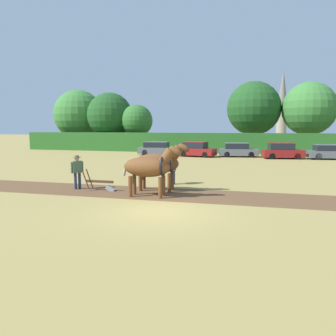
% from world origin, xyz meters
% --- Properties ---
extents(ground_plane, '(240.00, 240.00, 0.00)m').
position_xyz_m(ground_plane, '(0.00, 0.00, 0.00)').
color(ground_plane, '#998447').
extents(plowed_furrow_strip, '(27.87, 3.93, 0.01)m').
position_xyz_m(plowed_furrow_strip, '(-5.54, 2.96, 0.00)').
color(plowed_furrow_strip, brown).
rests_on(plowed_furrow_strip, ground).
extents(hedgerow, '(57.62, 1.77, 2.46)m').
position_xyz_m(hedgerow, '(0.00, 29.21, 1.23)').
color(hedgerow, '#286023').
rests_on(hedgerow, ground).
extents(tree_far_left, '(7.59, 7.59, 8.92)m').
position_xyz_m(tree_far_left, '(-24.19, 34.08, 5.12)').
color(tree_far_left, '#423323').
rests_on(tree_far_left, ground).
extents(tree_left, '(6.58, 6.58, 8.17)m').
position_xyz_m(tree_left, '(-18.14, 32.63, 4.88)').
color(tree_left, '#4C3823').
rests_on(tree_left, ground).
extents(tree_center_left, '(4.53, 4.53, 6.36)m').
position_xyz_m(tree_center_left, '(-13.85, 32.36, 4.08)').
color(tree_center_left, brown).
rests_on(tree_center_left, ground).
extents(tree_center, '(7.14, 7.14, 9.24)m').
position_xyz_m(tree_center, '(2.09, 34.59, 5.66)').
color(tree_center, brown).
rests_on(tree_center, ground).
extents(tree_center_right, '(6.73, 6.73, 8.86)m').
position_xyz_m(tree_center_right, '(8.92, 34.13, 5.48)').
color(tree_center_right, '#423323').
rests_on(tree_center_right, ground).
extents(church_spire, '(2.36, 2.36, 15.32)m').
position_xyz_m(church_spire, '(6.97, 63.64, 8.02)').
color(church_spire, gray).
rests_on(church_spire, ground).
extents(draft_horse_lead_left, '(2.81, 1.02, 2.35)m').
position_xyz_m(draft_horse_lead_left, '(-1.24, 2.37, 1.34)').
color(draft_horse_lead_left, brown).
rests_on(draft_horse_lead_left, ground).
extents(draft_horse_lead_right, '(2.92, 1.09, 2.39)m').
position_xyz_m(draft_horse_lead_right, '(-1.29, 3.83, 1.35)').
color(draft_horse_lead_right, brown).
rests_on(draft_horse_lead_right, ground).
extents(plow, '(1.67, 0.47, 1.13)m').
position_xyz_m(plow, '(-3.94, 3.01, 0.32)').
color(plow, '#4C331E').
rests_on(plow, ground).
extents(farmer_at_plow, '(0.44, 0.56, 1.70)m').
position_xyz_m(farmer_at_plow, '(-5.33, 3.07, 1.00)').
color(farmer_at_plow, '#28334C').
rests_on(farmer_at_plow, ground).
extents(farmer_beside_team, '(0.40, 0.59, 1.60)m').
position_xyz_m(farmer_beside_team, '(-1.07, 5.80, 0.92)').
color(farmer_beside_team, '#28334C').
rests_on(farmer_beside_team, ground).
extents(parked_car_far_left, '(4.60, 2.12, 1.52)m').
position_xyz_m(parked_car_far_left, '(-8.01, 24.17, 0.73)').
color(parked_car_far_left, '#565B66').
rests_on(parked_car_far_left, ground).
extents(parked_car_left, '(4.14, 2.46, 1.60)m').
position_xyz_m(parked_car_left, '(-3.37, 23.38, 0.76)').
color(parked_car_left, maroon).
rests_on(parked_car_left, ground).
extents(parked_car_center_left, '(4.24, 2.31, 1.51)m').
position_xyz_m(parked_car_center_left, '(0.93, 24.28, 0.72)').
color(parked_car_center_left, '#565B66').
rests_on(parked_car_center_left, ground).
extents(parked_car_center, '(4.17, 2.44, 1.59)m').
position_xyz_m(parked_car_center, '(5.38, 23.42, 0.76)').
color(parked_car_center, maroon).
rests_on(parked_car_center, ground).
extents(parked_car_center_right, '(4.43, 2.35, 1.47)m').
position_xyz_m(parked_car_center_right, '(9.80, 23.97, 0.71)').
color(parked_car_center_right, '#565B66').
rests_on(parked_car_center_right, ground).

